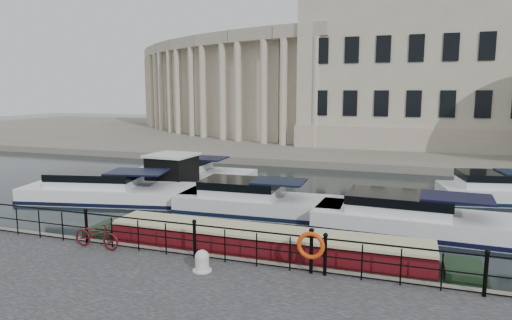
{
  "coord_description": "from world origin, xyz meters",
  "views": [
    {
      "loc": [
        6.15,
        -14.23,
        5.62
      ],
      "look_at": [
        0.5,
        2.0,
        3.0
      ],
      "focal_mm": 32.0,
      "sensor_mm": 36.0,
      "label": 1
    }
  ],
  "objects_px": {
    "mooring_bollard": "(202,261)",
    "narrowboat": "(263,255)",
    "harbour_hut": "(172,174)",
    "bicycle": "(97,235)",
    "life_ring_post": "(311,246)"
  },
  "relations": [
    {
      "from": "mooring_bollard",
      "to": "narrowboat",
      "type": "height_order",
      "value": "narrowboat"
    },
    {
      "from": "harbour_hut",
      "to": "bicycle",
      "type": "bearing_deg",
      "value": -70.55
    },
    {
      "from": "narrowboat",
      "to": "harbour_hut",
      "type": "height_order",
      "value": "harbour_hut"
    },
    {
      "from": "mooring_bollard",
      "to": "narrowboat",
      "type": "distance_m",
      "value": 2.55
    },
    {
      "from": "bicycle",
      "to": "life_ring_post",
      "type": "relative_size",
      "value": 1.33
    },
    {
      "from": "bicycle",
      "to": "harbour_hut",
      "type": "xyz_separation_m",
      "value": [
        -3.19,
        10.54,
        -0.05
      ]
    },
    {
      "from": "mooring_bollard",
      "to": "life_ring_post",
      "type": "bearing_deg",
      "value": 15.07
    },
    {
      "from": "life_ring_post",
      "to": "narrowboat",
      "type": "distance_m",
      "value": 2.58
    },
    {
      "from": "life_ring_post",
      "to": "narrowboat",
      "type": "relative_size",
      "value": 0.1
    },
    {
      "from": "bicycle",
      "to": "life_ring_post",
      "type": "height_order",
      "value": "life_ring_post"
    },
    {
      "from": "bicycle",
      "to": "mooring_bollard",
      "type": "relative_size",
      "value": 2.79
    },
    {
      "from": "life_ring_post",
      "to": "harbour_hut",
      "type": "height_order",
      "value": "harbour_hut"
    },
    {
      "from": "mooring_bollard",
      "to": "narrowboat",
      "type": "bearing_deg",
      "value": 64.61
    },
    {
      "from": "bicycle",
      "to": "mooring_bollard",
      "type": "distance_m",
      "value": 4.1
    },
    {
      "from": "bicycle",
      "to": "life_ring_post",
      "type": "bearing_deg",
      "value": -85.44
    }
  ]
}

